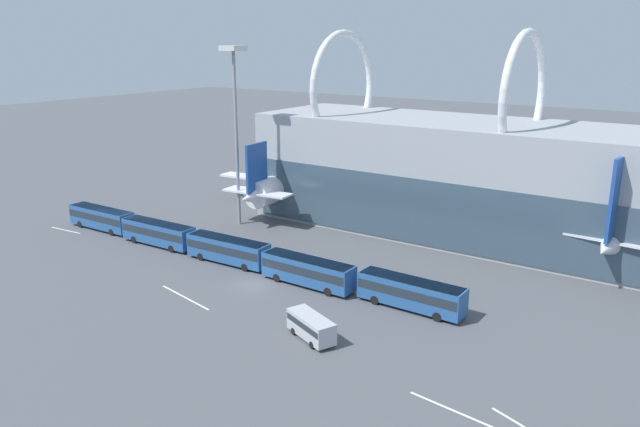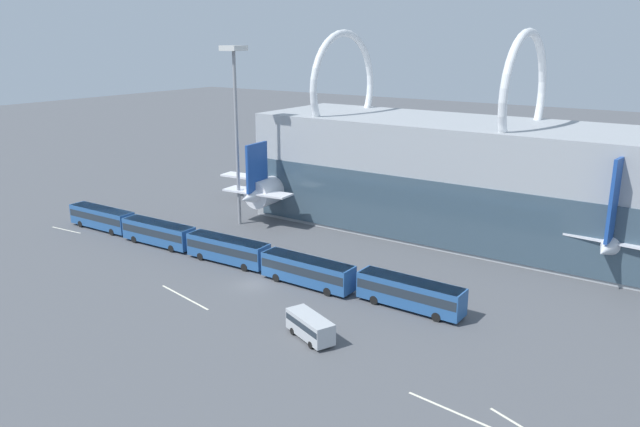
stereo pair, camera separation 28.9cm
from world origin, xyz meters
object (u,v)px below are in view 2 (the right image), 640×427
at_px(shuttle_bus_1, 158,232).
at_px(airliner_at_gate_near, 302,179).
at_px(shuttle_bus_2, 228,249).
at_px(shuttle_bus_4, 410,292).
at_px(floodlight_mast, 235,94).
at_px(service_van_foreground, 310,326).
at_px(shuttle_bus_3, 307,270).
at_px(shuttle_bus_0, 102,217).

bearing_deg(shuttle_bus_1, airliner_at_gate_near, 80.27).
relative_size(shuttle_bus_2, shuttle_bus_4, 1.00).
distance_m(shuttle_bus_4, floodlight_mast, 42.75).
bearing_deg(airliner_at_gate_near, shuttle_bus_4, -133.64).
bearing_deg(shuttle_bus_1, shuttle_bus_2, -0.66).
distance_m(shuttle_bus_1, service_van_foreground, 35.65).
relative_size(airliner_at_gate_near, shuttle_bus_1, 2.97).
bearing_deg(shuttle_bus_1, floodlight_mast, 78.98).
height_order(shuttle_bus_4, floodlight_mast, floodlight_mast).
relative_size(shuttle_bus_4, service_van_foreground, 1.93).
bearing_deg(floodlight_mast, service_van_foreground, -38.72).
relative_size(shuttle_bus_2, shuttle_bus_3, 1.01).
bearing_deg(airliner_at_gate_near, service_van_foreground, -147.84).
height_order(airliner_at_gate_near, shuttle_bus_2, airliner_at_gate_near).
bearing_deg(shuttle_bus_3, service_van_foreground, -52.60).
height_order(shuttle_bus_1, service_van_foreground, shuttle_bus_1).
height_order(airliner_at_gate_near, service_van_foreground, airliner_at_gate_near).
height_order(shuttle_bus_1, shuttle_bus_4, same).
bearing_deg(shuttle_bus_2, service_van_foreground, -30.16).
bearing_deg(shuttle_bus_3, shuttle_bus_0, 179.91).
bearing_deg(shuttle_bus_0, shuttle_bus_4, -0.32).
xyz_separation_m(shuttle_bus_4, floodlight_mast, (-36.30, 13.55, 18.05)).
bearing_deg(shuttle_bus_0, airliner_at_gate_near, 58.14).
bearing_deg(shuttle_bus_4, shuttle_bus_1, -178.12).
bearing_deg(shuttle_bus_2, shuttle_bus_4, -0.93).
distance_m(shuttle_bus_3, service_van_foreground, 13.55).
distance_m(airliner_at_gate_near, floodlight_mast, 20.89).
bearing_deg(shuttle_bus_1, service_van_foreground, -19.57).
height_order(shuttle_bus_0, service_van_foreground, shuttle_bus_0).
height_order(shuttle_bus_3, service_van_foreground, shuttle_bus_3).
xyz_separation_m(shuttle_bus_1, shuttle_bus_2, (12.89, 0.20, 0.00)).
xyz_separation_m(airliner_at_gate_near, shuttle_bus_4, (34.59, -27.76, -2.83)).
height_order(shuttle_bus_2, shuttle_bus_4, same).
height_order(airliner_at_gate_near, shuttle_bus_1, airliner_at_gate_near).
bearing_deg(service_van_foreground, shuttle_bus_4, 90.57).
height_order(shuttle_bus_0, shuttle_bus_4, same).
height_order(service_van_foreground, floodlight_mast, floodlight_mast).
bearing_deg(airliner_at_gate_near, shuttle_bus_3, -147.75).
relative_size(airliner_at_gate_near, shuttle_bus_2, 2.97).
distance_m(airliner_at_gate_near, shuttle_bus_1, 28.89).
xyz_separation_m(airliner_at_gate_near, service_van_foreground, (29.81, -39.48, -3.37)).
distance_m(shuttle_bus_1, shuttle_bus_2, 12.89).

